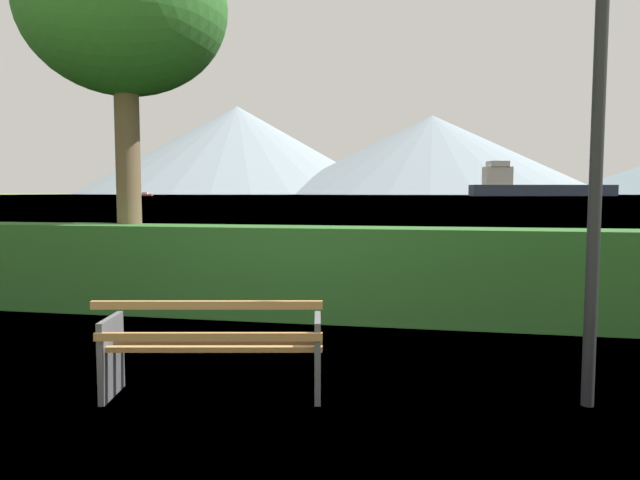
# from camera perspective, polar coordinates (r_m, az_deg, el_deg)

# --- Properties ---
(ground_plane) EXTENTS (1400.00, 1400.00, 0.00)m
(ground_plane) POSITION_cam_1_polar(r_m,az_deg,el_deg) (5.21, -10.17, -14.65)
(ground_plane) COLOR olive
(water_surface) EXTENTS (620.00, 620.00, 0.00)m
(water_surface) POSITION_cam_1_polar(r_m,az_deg,el_deg) (312.03, 10.64, 4.29)
(water_surface) COLOR #7A99A8
(water_surface) RESTS_ON ground_plane
(park_bench) EXTENTS (1.89, 0.90, 0.87)m
(park_bench) POSITION_cam_1_polar(r_m,az_deg,el_deg) (5.03, -10.36, -10.25)
(park_bench) COLOR #A0703F
(park_bench) RESTS_ON ground_plane
(hedge_row) EXTENTS (10.74, 0.74, 1.25)m
(hedge_row) POSITION_cam_1_polar(r_m,az_deg,el_deg) (7.98, -2.13, -3.18)
(hedge_row) COLOR #285B23
(hedge_row) RESTS_ON ground_plane
(tree_near_bench) EXTENTS (2.97, 2.97, 5.65)m
(tree_near_bench) POSITION_cam_1_polar(r_m,az_deg,el_deg) (9.49, -18.57, 20.48)
(tree_near_bench) COLOR brown
(tree_near_bench) RESTS_ON ground_plane
(lamp_post) EXTENTS (0.30, 0.30, 4.03)m
(lamp_post) POSITION_cam_1_polar(r_m,az_deg,el_deg) (5.17, 25.66, 15.26)
(lamp_post) COLOR black
(lamp_post) RESTS_ON ground_plane
(cargo_ship_large) EXTENTS (66.93, 23.97, 15.86)m
(cargo_ship_large) POSITION_cam_1_polar(r_m,az_deg,el_deg) (286.07, 19.96, 4.94)
(cargo_ship_large) COLOR #2D384C
(cargo_ship_large) RESTS_ON water_surface
(tender_far) EXTENTS (7.08, 2.70, 1.72)m
(tender_far) POSITION_cam_1_polar(r_m,az_deg,el_deg) (287.78, -16.70, 4.26)
(tender_far) COLOR #B2332D
(tender_far) RESTS_ON water_surface
(distant_hills) EXTENTS (762.05, 326.61, 87.80)m
(distant_hills) POSITION_cam_1_polar(r_m,az_deg,el_deg) (557.93, 8.69, 8.23)
(distant_hills) COLOR gray
(distant_hills) RESTS_ON ground_plane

